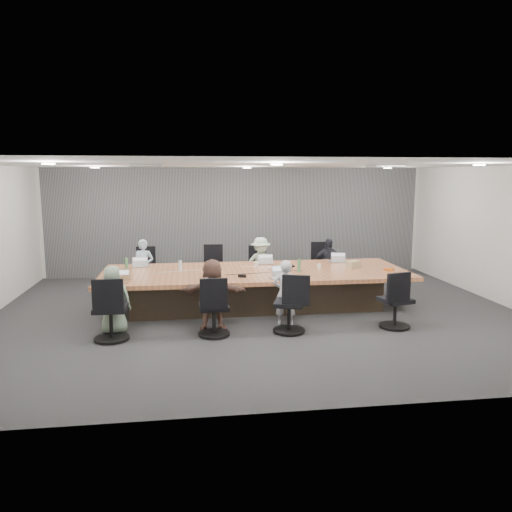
{
  "coord_description": "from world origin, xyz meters",
  "views": [
    {
      "loc": [
        -1.33,
        -9.12,
        2.62
      ],
      "look_at": [
        0.0,
        0.4,
        1.05
      ],
      "focal_mm": 35.0,
      "sensor_mm": 36.0,
      "label": 1
    }
  ],
  "objects": [
    {
      "name": "stapler",
      "position": [
        -0.33,
        -0.12,
        0.77
      ],
      "size": [
        0.16,
        0.1,
        0.06
      ],
      "primitive_type": "cube",
      "rotation": [
        0.0,
        0.0,
        -0.4
      ],
      "color": "black",
      "rests_on": "conference_table"
    },
    {
      "name": "laptop_4",
      "position": [
        -2.56,
        -0.3,
        0.75
      ],
      "size": [
        0.39,
        0.3,
        0.02
      ],
      "primitive_type": "cube",
      "rotation": [
        0.0,
        0.0,
        0.18
      ],
      "color": "#8C6647",
      "rests_on": "conference_table"
    },
    {
      "name": "person_4",
      "position": [
        -2.56,
        -0.85,
        0.57
      ],
      "size": [
        0.6,
        0.43,
        1.15
      ],
      "primitive_type": "imported",
      "rotation": [
        0.0,
        0.0,
        3.27
      ],
      "color": "slate",
      "rests_on": "ground"
    },
    {
      "name": "mic_left",
      "position": [
        -0.92,
        0.02,
        0.75
      ],
      "size": [
        0.16,
        0.13,
        0.03
      ],
      "primitive_type": "cube",
      "rotation": [
        0.0,
        0.0,
        -0.34
      ],
      "color": "black",
      "rests_on": "conference_table"
    },
    {
      "name": "laptop_6",
      "position": [
        0.33,
        -0.3,
        0.75
      ],
      "size": [
        0.35,
        0.27,
        0.02
      ],
      "primitive_type": "cube",
      "rotation": [
        0.0,
        0.0,
        0.21
      ],
      "color": "#B2B2B7",
      "rests_on": "conference_table"
    },
    {
      "name": "chair_4",
      "position": [
        -2.56,
        -1.2,
        0.44
      ],
      "size": [
        0.6,
        0.6,
        0.87
      ],
      "primitive_type": null,
      "rotation": [
        0.0,
        0.0,
        -0.02
      ],
      "color": "black",
      "rests_on": "ground"
    },
    {
      "name": "mug_brown",
      "position": [
        -2.63,
        0.26,
        0.8
      ],
      "size": [
        0.1,
        0.1,
        0.11
      ],
      "primitive_type": "cylinder",
      "rotation": [
        0.0,
        0.0,
        0.15
      ],
      "color": "brown",
      "rests_on": "conference_table"
    },
    {
      "name": "chair_2",
      "position": [
        0.31,
        2.2,
        0.38
      ],
      "size": [
        0.51,
        0.51,
        0.75
      ],
      "primitive_type": null,
      "rotation": [
        0.0,
        0.0,
        3.15
      ],
      "color": "black",
      "rests_on": "ground"
    },
    {
      "name": "laptop_5",
      "position": [
        -0.92,
        -0.3,
        0.75
      ],
      "size": [
        0.32,
        0.25,
        0.02
      ],
      "primitive_type": "cube",
      "rotation": [
        0.0,
        0.0,
        0.23
      ],
      "color": "#B2B2B7",
      "rests_on": "conference_table"
    },
    {
      "name": "chair_3",
      "position": [
        1.88,
        2.2,
        0.42
      ],
      "size": [
        0.63,
        0.63,
        0.85
      ],
      "primitive_type": null,
      "rotation": [
        0.0,
        0.0,
        3.04
      ],
      "color": "black",
      "rests_on": "ground"
    },
    {
      "name": "person_3",
      "position": [
        1.88,
        1.85,
        0.59
      ],
      "size": [
        0.73,
        0.39,
        1.18
      ],
      "primitive_type": "imported",
      "rotation": [
        0.0,
        0.0,
        6.14
      ],
      "color": "#20222A",
      "rests_on": "ground"
    },
    {
      "name": "canvas_bag",
      "position": [
        2.01,
        0.49,
        0.82
      ],
      "size": [
        0.33,
        0.29,
        0.15
      ],
      "primitive_type": "cube",
      "rotation": [
        0.0,
        0.0,
        0.52
      ],
      "color": "tan",
      "rests_on": "conference_table"
    },
    {
      "name": "bottle_green_left",
      "position": [
        -2.54,
        0.93,
        0.86
      ],
      "size": [
        0.08,
        0.08,
        0.24
      ],
      "primitive_type": "cylinder",
      "rotation": [
        0.0,
        0.0,
        -0.24
      ],
      "color": "#45794B",
      "rests_on": "conference_table"
    },
    {
      "name": "laptop_2",
      "position": [
        0.31,
        1.3,
        0.75
      ],
      "size": [
        0.31,
        0.22,
        0.02
      ],
      "primitive_type": "cube",
      "rotation": [
        0.0,
        0.0,
        3.15
      ],
      "color": "#B2B2B7",
      "rests_on": "conference_table"
    },
    {
      "name": "mic_right",
      "position": [
        0.77,
        0.8,
        0.76
      ],
      "size": [
        0.18,
        0.13,
        0.03
      ],
      "primitive_type": "cube",
      "rotation": [
        0.0,
        0.0,
        0.09
      ],
      "color": "black",
      "rests_on": "conference_table"
    },
    {
      "name": "chair_7",
      "position": [
        2.2,
        -1.2,
        0.41
      ],
      "size": [
        0.67,
        0.67,
        0.82
      ],
      "primitive_type": null,
      "rotation": [
        0.0,
        0.0,
        0.24
      ],
      "color": "black",
      "rests_on": "ground"
    },
    {
      "name": "cup_white_near",
      "position": [
        1.31,
        0.54,
        0.79
      ],
      "size": [
        0.08,
        0.08,
        0.09
      ],
      "primitive_type": "cylinder",
      "rotation": [
        0.0,
        0.0,
        -0.04
      ],
      "color": "white",
      "rests_on": "conference_table"
    },
    {
      "name": "curtain",
      "position": [
        0.0,
        3.92,
        1.4
      ],
      "size": [
        9.8,
        0.04,
        2.8
      ],
      "primitive_type": "cube",
      "color": "slate",
      "rests_on": "ground"
    },
    {
      "name": "chair_1",
      "position": [
        -0.71,
        2.2,
        0.41
      ],
      "size": [
        0.61,
        0.61,
        0.83
      ],
      "primitive_type": null,
      "rotation": [
        0.0,
        0.0,
        3.05
      ],
      "color": "black",
      "rests_on": "ground"
    },
    {
      "name": "snack_packet",
      "position": [
        2.63,
        0.15,
        0.76
      ],
      "size": [
        0.2,
        0.21,
        0.04
      ],
      "primitive_type": "cube",
      "rotation": [
        0.0,
        0.0,
        -0.84
      ],
      "color": "#C0500D",
      "rests_on": "conference_table"
    },
    {
      "name": "chair_6",
      "position": [
        0.33,
        -1.2,
        0.42
      ],
      "size": [
        0.71,
        0.71,
        0.84
      ],
      "primitive_type": null,
      "rotation": [
        0.0,
        0.0,
        -0.31
      ],
      "color": "black",
      "rests_on": "ground"
    },
    {
      "name": "bottle_clear",
      "position": [
        -1.47,
        0.66,
        0.85
      ],
      "size": [
        0.07,
        0.07,
        0.21
      ],
      "primitive_type": "cylinder",
      "rotation": [
        0.0,
        0.0,
        -0.06
      ],
      "color": "silver",
      "rests_on": "conference_table"
    },
    {
      "name": "laptop_3",
      "position": [
        1.88,
        1.3,
        0.75
      ],
      "size": [
        0.34,
        0.25,
        0.02
      ],
      "primitive_type": "cube",
      "rotation": [
        0.0,
        0.0,
        3.0
      ],
      "color": "#B2B2B7",
      "rests_on": "conference_table"
    },
    {
      "name": "laptop_0",
      "position": [
        -2.28,
        1.3,
        0.75
      ],
      "size": [
        0.32,
        0.22,
        0.02
      ],
      "primitive_type": "cube",
      "rotation": [
        0.0,
        0.0,
        3.18
      ],
      "color": "#B2B2B7",
      "rests_on": "conference_table"
    },
    {
      "name": "bottle_green_right",
      "position": [
        0.82,
        0.22,
        0.87
      ],
      "size": [
        0.07,
        0.07,
        0.26
      ],
      "primitive_type": "cylinder",
      "rotation": [
        0.0,
        0.0,
        0.02
      ],
      "color": "#45794B",
      "rests_on": "conference_table"
    },
    {
      "name": "person_0",
      "position": [
        -2.28,
        1.85,
        0.61
      ],
      "size": [
        0.5,
        0.39,
        1.23
      ],
      "primitive_type": "imported",
      "rotation": [
        0.0,
        0.0,
        6.06
      ],
      "color": "#A3BBCC",
      "rests_on": "ground"
    },
    {
      "name": "chair_0",
      "position": [
        -2.28,
        2.2,
        0.4
      ],
      "size": [
        0.56,
        0.56,
        0.79
      ],
      "primitive_type": null,
      "rotation": [
        0.0,
        0.0,
        3.19
      ],
      "color": "black",
      "rests_on": "ground"
    },
    {
      "name": "cup_white_far",
      "position": [
        0.08,
        0.86,
        0.79
      ],
      "size": [
        0.11,
        0.11,
        0.11
      ],
      "primitive_type": "cylinder",
      "rotation": [
        0.0,
        0.0,
        -0.38
      ],
      "color": "white",
      "rests_on": "conference_table"
    },
    {
      "name": "wall_back",
      "position": [
        0.0,
        4.0,
        1.4
      ],
      "size": [
        10.0,
        0.0,
        2.8
      ],
      "primitive_type": "cube",
      "rotation": [
        1.57,
        0.0,
        0.0
      ],
      "color": "beige",
      "rests_on": "ground"
    },
    {
      "name": "wall_front",
      "position": [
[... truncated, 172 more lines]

